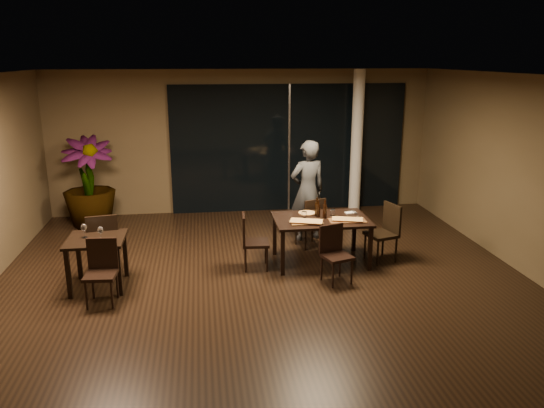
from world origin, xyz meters
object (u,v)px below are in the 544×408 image
(diner, at_px, (308,191))
(bottle_c, at_px, (317,207))
(main_table, at_px, (321,223))
(chair_main_right, at_px, (386,229))
(chair_main_near, at_px, (334,250))
(chair_main_far, at_px, (312,220))
(bottle_a, at_px, (318,208))
(chair_side_far, at_px, (103,241))
(chair_side_near, at_px, (102,268))
(potted_plant, at_px, (89,182))
(bottle_b, at_px, (325,209))
(side_table, at_px, (97,246))
(chair_main_left, at_px, (251,239))

(diner, height_order, bottle_c, diner)
(main_table, relative_size, chair_main_right, 1.59)
(main_table, bearing_deg, chair_main_near, -87.00)
(chair_main_far, distance_m, bottle_a, 0.73)
(bottle_a, bearing_deg, chair_side_far, -177.44)
(chair_side_near, bearing_deg, main_table, 21.09)
(potted_plant, bearing_deg, diner, -18.49)
(main_table, bearing_deg, chair_side_far, -178.94)
(chair_main_far, height_order, potted_plant, potted_plant)
(chair_main_far, xyz_separation_m, bottle_c, (-0.04, -0.56, 0.40))
(chair_main_right, distance_m, chair_side_far, 4.46)
(diner, relative_size, bottle_b, 6.17)
(diner, bearing_deg, bottle_c, 72.28)
(chair_main_right, distance_m, potted_plant, 5.75)
(side_table, bearing_deg, chair_main_left, 10.07)
(side_table, relative_size, chair_side_near, 0.91)
(chair_main_left, bearing_deg, bottle_c, -73.88)
(chair_side_near, relative_size, bottle_b, 2.97)
(chair_side_near, height_order, bottle_b, bottle_b)
(chair_main_near, distance_m, chair_main_right, 1.25)
(side_table, height_order, bottle_c, bottle_c)
(side_table, relative_size, bottle_b, 2.70)
(chair_main_left, distance_m, chair_side_far, 2.24)
(chair_main_near, relative_size, chair_main_left, 0.96)
(chair_main_right, bearing_deg, side_table, -100.85)
(diner, distance_m, potted_plant, 4.29)
(main_table, bearing_deg, bottle_c, 104.36)
(side_table, xyz_separation_m, potted_plant, (-0.66, 3.03, 0.26))
(bottle_b, height_order, bottle_c, bottle_c)
(chair_side_far, xyz_separation_m, diner, (3.40, 1.23, 0.37))
(chair_main_near, height_order, chair_main_left, chair_main_left)
(main_table, xyz_separation_m, chair_side_near, (-3.26, -1.00, -0.18))
(chair_main_near, bearing_deg, diner, 73.00)
(main_table, xyz_separation_m, chair_main_far, (0.00, 0.71, -0.17))
(diner, xyz_separation_m, potted_plant, (-4.07, 1.36, -0.03))
(chair_main_right, xyz_separation_m, bottle_b, (-1.01, 0.05, 0.37))
(main_table, height_order, chair_side_far, chair_side_far)
(side_table, relative_size, chair_side_far, 0.81)
(chair_main_near, distance_m, bottle_b, 0.86)
(chair_main_near, xyz_separation_m, chair_side_far, (-3.43, 0.68, 0.07))
(chair_main_far, height_order, bottle_a, bottle_a)
(chair_main_far, distance_m, chair_main_left, 1.40)
(chair_main_right, height_order, bottle_c, bottle_c)
(chair_main_left, bearing_deg, potted_plant, 51.42)
(chair_side_far, distance_m, chair_side_near, 0.95)
(chair_main_near, distance_m, bottle_c, 0.99)
(chair_main_far, relative_size, chair_main_left, 1.01)
(chair_side_near, bearing_deg, bottle_b, 20.98)
(chair_main_left, height_order, potted_plant, potted_plant)
(chair_main_far, relative_size, chair_main_near, 1.05)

